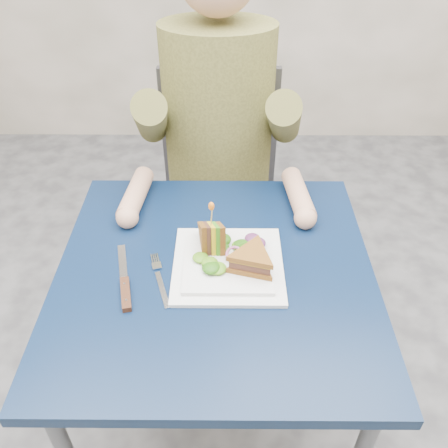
{
  "coord_description": "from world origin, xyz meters",
  "views": [
    {
      "loc": [
        0.03,
        -0.8,
        1.52
      ],
      "look_at": [
        0.02,
        0.06,
        0.82
      ],
      "focal_mm": 38.0,
      "sensor_mm": 36.0,
      "label": 1
    }
  ],
  "objects_px": {
    "diner": "(218,99)",
    "sandwich_flat": "(252,260)",
    "chair": "(219,182)",
    "sandwich_upright": "(212,237)",
    "fork": "(160,281)",
    "knife": "(125,288)",
    "plate": "(228,264)",
    "table": "(215,292)"
  },
  "relations": [
    {
      "from": "sandwich_upright",
      "to": "fork",
      "type": "distance_m",
      "value": 0.16
    },
    {
      "from": "diner",
      "to": "plate",
      "type": "relative_size",
      "value": 2.87
    },
    {
      "from": "sandwich_upright",
      "to": "chair",
      "type": "bearing_deg",
      "value": 89.26
    },
    {
      "from": "table",
      "to": "sandwich_upright",
      "type": "relative_size",
      "value": 6.22
    },
    {
      "from": "diner",
      "to": "plate",
      "type": "xyz_separation_m",
      "value": [
        0.03,
        -0.53,
        -0.18
      ]
    },
    {
      "from": "sandwich_upright",
      "to": "fork",
      "type": "xyz_separation_m",
      "value": [
        -0.12,
        -0.1,
        -0.05
      ]
    },
    {
      "from": "chair",
      "to": "fork",
      "type": "bearing_deg",
      "value": -100.25
    },
    {
      "from": "chair",
      "to": "knife",
      "type": "bearing_deg",
      "value": -105.67
    },
    {
      "from": "plate",
      "to": "fork",
      "type": "height_order",
      "value": "plate"
    },
    {
      "from": "sandwich_flat",
      "to": "sandwich_upright",
      "type": "height_order",
      "value": "sandwich_upright"
    },
    {
      "from": "plate",
      "to": "fork",
      "type": "distance_m",
      "value": 0.16
    },
    {
      "from": "table",
      "to": "sandwich_upright",
      "type": "height_order",
      "value": "sandwich_upright"
    },
    {
      "from": "chair",
      "to": "table",
      "type": "bearing_deg",
      "value": -90.0
    },
    {
      "from": "table",
      "to": "knife",
      "type": "distance_m",
      "value": 0.23
    },
    {
      "from": "table",
      "to": "diner",
      "type": "xyz_separation_m",
      "value": [
        -0.0,
        0.54,
        0.26
      ]
    },
    {
      "from": "sandwich_flat",
      "to": "fork",
      "type": "height_order",
      "value": "sandwich_flat"
    },
    {
      "from": "fork",
      "to": "knife",
      "type": "distance_m",
      "value": 0.08
    },
    {
      "from": "chair",
      "to": "diner",
      "type": "xyz_separation_m",
      "value": [
        -0.0,
        -0.11,
        0.37
      ]
    },
    {
      "from": "chair",
      "to": "sandwich_flat",
      "type": "distance_m",
      "value": 0.71
    },
    {
      "from": "sandwich_flat",
      "to": "chair",
      "type": "bearing_deg",
      "value": 97.34
    },
    {
      "from": "sandwich_flat",
      "to": "fork",
      "type": "bearing_deg",
      "value": -172.98
    },
    {
      "from": "knife",
      "to": "sandwich_upright",
      "type": "bearing_deg",
      "value": 32.14
    },
    {
      "from": "fork",
      "to": "plate",
      "type": "bearing_deg",
      "value": 18.09
    },
    {
      "from": "chair",
      "to": "fork",
      "type": "height_order",
      "value": "chair"
    },
    {
      "from": "table",
      "to": "chair",
      "type": "xyz_separation_m",
      "value": [
        0.0,
        0.65,
        -0.11
      ]
    },
    {
      "from": "diner",
      "to": "sandwich_flat",
      "type": "relative_size",
      "value": 4.85
    },
    {
      "from": "chair",
      "to": "sandwich_upright",
      "type": "distance_m",
      "value": 0.64
    },
    {
      "from": "sandwich_flat",
      "to": "knife",
      "type": "xyz_separation_m",
      "value": [
        -0.29,
        -0.05,
        -0.04
      ]
    },
    {
      "from": "plate",
      "to": "sandwich_flat",
      "type": "relative_size",
      "value": 1.69
    },
    {
      "from": "chair",
      "to": "plate",
      "type": "relative_size",
      "value": 3.58
    },
    {
      "from": "diner",
      "to": "knife",
      "type": "xyz_separation_m",
      "value": [
        -0.2,
        -0.61,
        -0.18
      ]
    },
    {
      "from": "table",
      "to": "fork",
      "type": "height_order",
      "value": "fork"
    },
    {
      "from": "knife",
      "to": "plate",
      "type": "bearing_deg",
      "value": 18.27
    },
    {
      "from": "plate",
      "to": "diner",
      "type": "bearing_deg",
      "value": 93.34
    },
    {
      "from": "diner",
      "to": "fork",
      "type": "distance_m",
      "value": 0.62
    },
    {
      "from": "table",
      "to": "chair",
      "type": "bearing_deg",
      "value": 90.0
    },
    {
      "from": "diner",
      "to": "sandwich_flat",
      "type": "distance_m",
      "value": 0.58
    },
    {
      "from": "chair",
      "to": "knife",
      "type": "height_order",
      "value": "chair"
    },
    {
      "from": "plate",
      "to": "sandwich_flat",
      "type": "bearing_deg",
      "value": -24.44
    },
    {
      "from": "sandwich_upright",
      "to": "plate",
      "type": "bearing_deg",
      "value": -49.35
    },
    {
      "from": "diner",
      "to": "knife",
      "type": "height_order",
      "value": "diner"
    },
    {
      "from": "diner",
      "to": "knife",
      "type": "relative_size",
      "value": 3.4
    }
  ]
}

